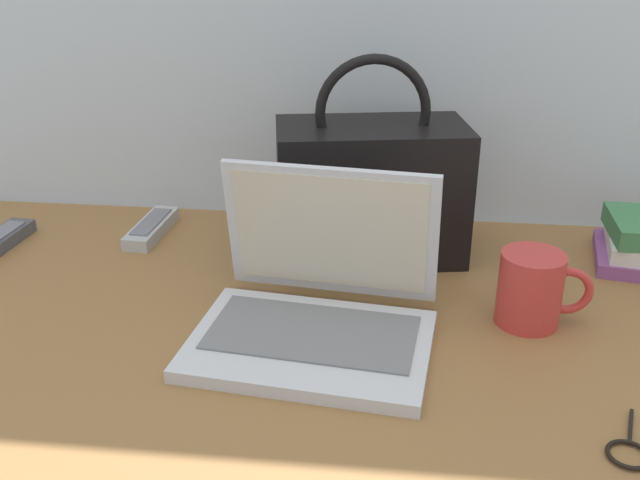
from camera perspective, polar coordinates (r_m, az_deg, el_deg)
The scene contains 5 objects.
desk at distance 1.04m, azimuth 0.19°, elevation -6.78°, with size 1.60×0.76×0.03m.
laptop at distance 0.97m, azimuth -0.21°, elevation -5.03°, with size 0.33×0.29×0.22m.
coffee_mug at distance 1.04m, azimuth 16.29°, elevation -3.64°, with size 0.13×0.09×0.10m.
remote_control_far at distance 1.33m, azimuth -13.04°, elevation 0.94°, with size 0.06×0.16×0.02m.
handbag at distance 1.18m, azimuth 4.00°, elevation 4.07°, with size 0.32×0.21×0.33m.
Camera 1 is at (0.10, -0.89, 0.55)m, focal length 40.89 mm.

